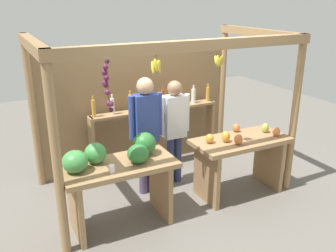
% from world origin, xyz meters
% --- Properties ---
extents(ground_plane, '(12.00, 12.00, 0.00)m').
position_xyz_m(ground_plane, '(0.00, 0.00, 0.00)').
color(ground_plane, slate).
rests_on(ground_plane, ground).
extents(market_stall, '(3.32, 1.84, 2.21)m').
position_xyz_m(market_stall, '(-0.01, 0.40, 1.28)').
color(market_stall, '#99754C').
rests_on(market_stall, ground).
extents(fruit_counter_left, '(1.36, 0.64, 1.10)m').
position_xyz_m(fruit_counter_left, '(-0.89, -0.63, 0.73)').
color(fruit_counter_left, '#99754C').
rests_on(fruit_counter_left, ground).
extents(fruit_counter_right, '(1.34, 0.65, 0.97)m').
position_xyz_m(fruit_counter_right, '(0.88, -0.65, 0.61)').
color(fruit_counter_right, '#99754C').
rests_on(fruit_counter_right, ground).
extents(bottle_shelf_unit, '(2.13, 0.22, 1.35)m').
position_xyz_m(bottle_shelf_unit, '(0.19, 0.65, 0.80)').
color(bottle_shelf_unit, '#99754C').
rests_on(bottle_shelf_unit, ground).
extents(vendor_man, '(0.48, 0.23, 1.67)m').
position_xyz_m(vendor_man, '(-0.28, -0.06, 1.01)').
color(vendor_man, '#55456D').
rests_on(vendor_man, ground).
extents(vendor_woman, '(0.48, 0.21, 1.56)m').
position_xyz_m(vendor_woman, '(0.21, 0.04, 0.93)').
color(vendor_woman, navy).
rests_on(vendor_woman, ground).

